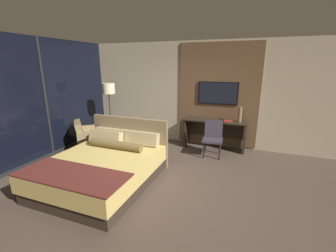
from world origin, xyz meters
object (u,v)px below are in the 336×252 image
object	(u,v)px
desk	(215,129)
floor_lamp	(109,93)
book	(228,121)
desk_chair	(213,135)
vase_tall	(240,115)
bed	(104,166)
armchair_by_window	(93,139)
tv	(218,93)

from	to	relation	value
desk	floor_lamp	distance (m)	3.04
floor_lamp	book	distance (m)	3.28
desk_chair	vase_tall	size ratio (longest dim) A/B	2.24
desk_chair	book	xyz separation A→B (m)	(0.29, 0.45, 0.28)
bed	floor_lamp	size ratio (longest dim) A/B	1.29
armchair_by_window	book	distance (m)	3.58
vase_tall	book	world-z (taller)	vase_tall
desk	tv	world-z (taller)	tv
tv	floor_lamp	size ratio (longest dim) A/B	0.61
desk_chair	armchair_by_window	xyz separation A→B (m)	(-3.05, -0.73, -0.24)
vase_tall	floor_lamp	bearing A→B (deg)	-170.03
tv	vase_tall	bearing A→B (deg)	-18.85
desk	book	distance (m)	0.44
desk_chair	vase_tall	xyz separation A→B (m)	(0.56, 0.50, 0.46)
bed	desk_chair	size ratio (longest dim) A/B	2.53
bed	floor_lamp	world-z (taller)	floor_lamp
bed	desk	bearing A→B (deg)	57.32
armchair_by_window	vase_tall	bearing A→B (deg)	-114.40
desk_chair	armchair_by_window	size ratio (longest dim) A/B	0.73
desk	desk_chair	xyz separation A→B (m)	(0.05, -0.53, -0.01)
bed	tv	world-z (taller)	tv
floor_lamp	desk	bearing A→B (deg)	12.57
desk	bed	bearing A→B (deg)	-122.68
floor_lamp	book	size ratio (longest dim) A/B	6.69
floor_lamp	armchair_by_window	bearing A→B (deg)	-104.48
bed	floor_lamp	xyz separation A→B (m)	(-1.17, 1.96, 1.11)
tv	vase_tall	distance (m)	0.81
bed	tv	size ratio (longest dim) A/B	2.11
tv	armchair_by_window	size ratio (longest dim) A/B	0.88
desk_chair	armchair_by_window	distance (m)	3.15
desk_chair	book	size ratio (longest dim) A/B	3.43
bed	armchair_by_window	distance (m)	1.89
bed	desk_chair	distance (m)	2.69
floor_lamp	desk_chair	bearing A→B (deg)	2.08
desk_chair	vase_tall	world-z (taller)	vase_tall
desk	vase_tall	size ratio (longest dim) A/B	4.13
book	floor_lamp	bearing A→B (deg)	-170.01
desk_chair	armchair_by_window	world-z (taller)	desk_chair
desk	armchair_by_window	distance (m)	3.26
bed	floor_lamp	bearing A→B (deg)	120.94
bed	armchair_by_window	bearing A→B (deg)	135.13
bed	book	size ratio (longest dim) A/B	8.65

